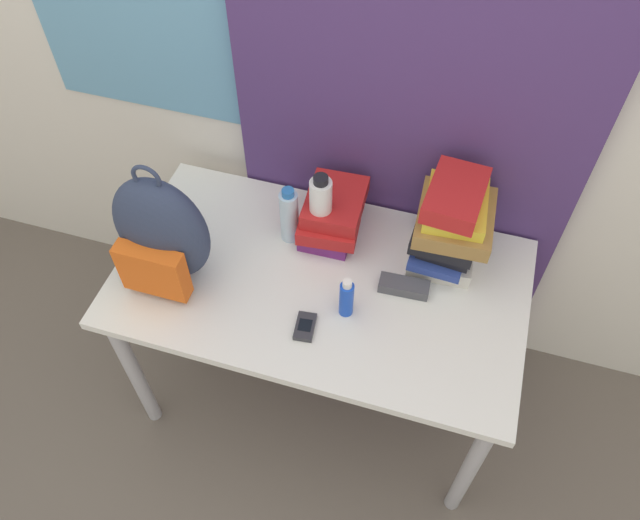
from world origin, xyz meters
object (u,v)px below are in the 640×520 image
at_px(book_stack_left, 332,214).
at_px(cell_phone, 305,327).
at_px(water_bottle, 289,216).
at_px(sunglasses_case, 404,286).
at_px(book_stack_center, 450,224).
at_px(sports_bottle, 321,213).
at_px(backpack, 161,234).
at_px(sunscreen_bottle, 346,298).

height_order(book_stack_left, cell_phone, book_stack_left).
xyz_separation_m(book_stack_left, water_bottle, (-0.12, -0.07, 0.02)).
bearing_deg(cell_phone, sunglasses_case, 41.43).
bearing_deg(book_stack_center, water_bottle, -172.83).
height_order(book_stack_left, sports_bottle, sports_bottle).
relative_size(backpack, sports_bottle, 1.53).
bearing_deg(water_bottle, sunglasses_case, -14.52).
relative_size(sunscreen_bottle, sunglasses_case, 0.98).
bearing_deg(sunscreen_bottle, water_bottle, 137.44).
relative_size(book_stack_left, water_bottle, 1.26).
distance_m(water_bottle, cell_phone, 0.36).
xyz_separation_m(sunscreen_bottle, cell_phone, (-0.10, -0.09, -0.06)).
relative_size(book_stack_left, cell_phone, 2.77).
distance_m(book_stack_center, sports_bottle, 0.39).
distance_m(book_stack_left, sunglasses_case, 0.33).
bearing_deg(cell_phone, book_stack_left, 94.39).
xyz_separation_m(sports_bottle, sunscreen_bottle, (0.15, -0.23, -0.07)).
distance_m(book_stack_left, book_stack_center, 0.37).
xyz_separation_m(backpack, sunscreen_bottle, (0.55, 0.02, -0.12)).
xyz_separation_m(book_stack_left, sports_bottle, (-0.02, -0.06, 0.06)).
relative_size(backpack, water_bottle, 2.07).
xyz_separation_m(backpack, cell_phone, (0.45, -0.07, -0.18)).
relative_size(cell_phone, sunglasses_case, 0.64).
relative_size(backpack, cell_phone, 4.53).
distance_m(sunscreen_bottle, sunglasses_case, 0.20).
distance_m(book_stack_center, water_bottle, 0.49).
height_order(backpack, sports_bottle, backpack).
bearing_deg(backpack, water_bottle, 38.90).
xyz_separation_m(water_bottle, cell_phone, (0.15, -0.32, -0.09)).
xyz_separation_m(backpack, sports_bottle, (0.40, 0.25, -0.05)).
relative_size(sports_bottle, sunscreen_bottle, 1.92).
height_order(book_stack_left, book_stack_center, book_stack_center).
relative_size(sports_bottle, sunglasses_case, 1.88).
height_order(book_stack_center, sunscreen_bottle, book_stack_center).
relative_size(backpack, sunglasses_case, 2.88).
bearing_deg(sunscreen_bottle, sunglasses_case, 40.53).
bearing_deg(sunscreen_bottle, sports_bottle, 122.15).
distance_m(book_stack_left, cell_phone, 0.39).
bearing_deg(sunscreen_bottle, book_stack_center, 50.61).
relative_size(backpack, book_stack_center, 1.43).
xyz_separation_m(cell_phone, sunglasses_case, (0.24, 0.21, 0.01)).
bearing_deg(book_stack_left, sunglasses_case, -31.53).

